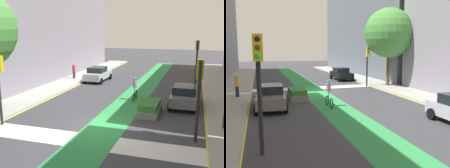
% 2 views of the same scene
% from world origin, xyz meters
% --- Properties ---
extents(ground_plane, '(120.00, 120.00, 0.00)m').
position_xyz_m(ground_plane, '(0.00, 0.00, 0.00)').
color(ground_plane, '#38383D').
extents(bike_lane_paint, '(2.40, 60.00, 0.01)m').
position_xyz_m(bike_lane_paint, '(0.43, 0.00, 0.00)').
color(bike_lane_paint, '#2D8C47').
rests_on(bike_lane_paint, ground_plane).
extents(crosswalk_band, '(12.00, 1.80, 0.01)m').
position_xyz_m(crosswalk_band, '(0.00, -2.00, 0.00)').
color(crosswalk_band, silver).
rests_on(crosswalk_band, ground_plane).
extents(sidewalk_left, '(3.00, 60.00, 0.15)m').
position_xyz_m(sidewalk_left, '(-7.50, 0.00, 0.07)').
color(sidewalk_left, '#9E9E99').
rests_on(sidewalk_left, ground_plane).
extents(curb_stripe_left, '(0.16, 60.00, 0.01)m').
position_xyz_m(curb_stripe_left, '(-6.00, 0.00, 0.01)').
color(curb_stripe_left, yellow).
rests_on(curb_stripe_left, ground_plane).
extents(sidewalk_right, '(3.00, 60.00, 0.15)m').
position_xyz_m(sidewalk_right, '(7.50, 0.00, 0.07)').
color(sidewalk_right, '#9E9E99').
rests_on(sidewalk_right, ground_plane).
extents(curb_stripe_right, '(0.16, 60.00, 0.01)m').
position_xyz_m(curb_stripe_right, '(6.00, 0.00, 0.01)').
color(curb_stripe_right, yellow).
rests_on(curb_stripe_right, ground_plane).
extents(traffic_signal_near_right, '(0.35, 0.52, 4.14)m').
position_xyz_m(traffic_signal_near_right, '(5.40, -0.30, 2.91)').
color(traffic_signal_near_right, black).
rests_on(traffic_signal_near_right, ground_plane).
extents(traffic_signal_near_left, '(0.35, 0.52, 4.09)m').
position_xyz_m(traffic_signal_near_left, '(-5.61, -1.23, 2.88)').
color(traffic_signal_near_left, black).
rests_on(traffic_signal_near_left, ground_plane).
extents(traffic_signal_far_right, '(0.35, 0.52, 4.47)m').
position_xyz_m(traffic_signal_far_right, '(5.23, 13.64, 3.13)').
color(traffic_signal_far_right, black).
rests_on(traffic_signal_far_right, ground_plane).
extents(car_grey_right_far, '(2.14, 4.26, 1.57)m').
position_xyz_m(car_grey_right_far, '(4.56, 5.93, 0.80)').
color(car_grey_right_far, slate).
rests_on(car_grey_right_far, ground_plane).
extents(car_black_left_near, '(2.14, 4.26, 1.57)m').
position_xyz_m(car_black_left_near, '(-4.77, -7.49, 0.80)').
color(car_black_left_near, black).
rests_on(car_black_left_near, ground_plane).
extents(cyclist_in_lane, '(0.32, 1.73, 1.86)m').
position_xyz_m(cyclist_in_lane, '(0.68, 6.48, 0.97)').
color(cyclist_in_lane, black).
rests_on(cyclist_in_lane, ground_plane).
extents(pedestrian_sidewalk_right_a, '(0.34, 0.34, 1.80)m').
position_xyz_m(pedestrian_sidewalk_right_a, '(6.96, 1.64, 1.08)').
color(pedestrian_sidewalk_right_a, '#262638').
rests_on(pedestrian_sidewalk_right_a, sidewalk_right).
extents(street_tree_near, '(5.09, 5.09, 7.96)m').
position_xyz_m(street_tree_near, '(-7.69, -0.61, 5.55)').
color(street_tree_near, brown).
rests_on(street_tree_near, sidewalk_left).
extents(median_planter, '(1.33, 2.70, 0.85)m').
position_xyz_m(median_planter, '(2.43, 3.32, 0.40)').
color(median_planter, slate).
rests_on(median_planter, ground_plane).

